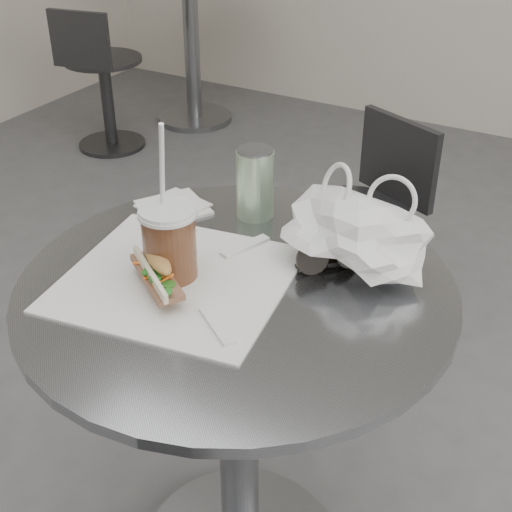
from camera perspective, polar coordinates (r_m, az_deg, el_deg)
The scene contains 11 objects.
cafe_table at distance 1.40m, azimuth -1.43°, elevation -11.51°, with size 0.76×0.76×0.74m.
bg_table at distance 3.86m, azimuth -5.21°, elevation 17.24°, with size 0.70×0.70×0.74m.
chair_far at distance 2.19m, azimuth 8.21°, elevation 0.72°, with size 0.39×0.41×0.69m.
bg_chair at distance 3.59m, azimuth -12.24°, elevation 13.04°, with size 0.37×0.40×0.70m.
sandwich_paper at distance 1.24m, azimuth -6.35°, elevation -1.82°, with size 0.37×0.35×0.00m, color white.
banh_mi at distance 1.20m, azimuth -7.88°, elevation -1.39°, with size 0.20×0.18×0.07m.
iced_coffee at distance 1.21m, azimuth -6.95°, elevation 1.11°, with size 0.10×0.10×0.29m.
sunglasses at distance 1.26m, azimuth 6.03°, elevation -0.12°, with size 0.11×0.11×0.06m.
plastic_bag at distance 1.26m, azimuth 7.97°, elevation 1.85°, with size 0.25×0.19×0.13m, color silver, non-canonical shape.
napkin_stack at distance 1.47m, azimuth -6.64°, elevation 3.92°, with size 0.17×0.17×0.01m.
drink_can at distance 1.40m, azimuth -0.08°, elevation 5.86°, with size 0.07×0.07×0.14m.
Camera 1 is at (0.53, -0.67, 1.42)m, focal length 50.00 mm.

